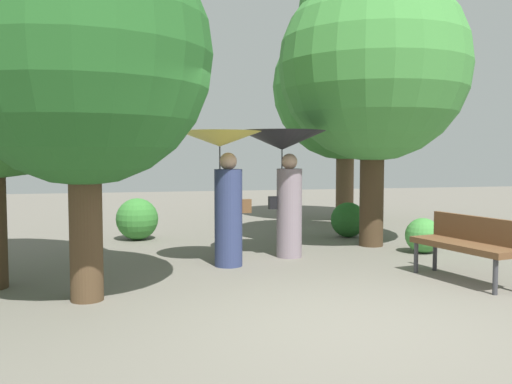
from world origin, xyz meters
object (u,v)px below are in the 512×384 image
Objects in this scene: park_bench at (468,242)px; tree_near_right at (346,75)px; person_right at (284,161)px; person_left at (224,172)px; tree_mid_right at (374,51)px; tree_mid_left at (82,33)px.

park_bench is 7.41m from tree_near_right.
person_right reaches higher than park_bench.
person_left is 0.35× the size of tree_near_right.
park_bench is 0.28× the size of tree_near_right.
tree_near_right is at bearing -34.48° from person_left.
park_bench is at bearing -116.03° from person_left.
tree_near_right is 1.05× the size of tree_mid_right.
person_right is 5.74m from tree_near_right.
tree_mid_left is (-4.70, 0.18, 2.42)m from park_bench.
person_right is 0.36× the size of tree_near_right.
person_left is 2.84m from tree_mid_left.
park_bench is (1.81, -2.17, -1.01)m from person_right.
person_left is at bearing -158.21° from tree_mid_right.
person_right is 3.79m from tree_mid_left.
park_bench is 4.10m from tree_mid_right.
person_right reaches higher than person_left.
tree_near_right is at bearing 47.89° from tree_mid_left.
tree_near_right is (2.94, 4.47, 2.07)m from person_right.
tree_mid_left is 0.85× the size of tree_mid_right.
park_bench is at bearing -135.69° from person_right.
tree_near_right is 8.73m from tree_mid_left.
tree_mid_right is at bearing -63.71° from person_left.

